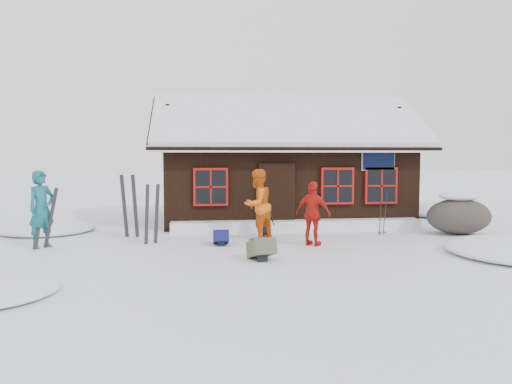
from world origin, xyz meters
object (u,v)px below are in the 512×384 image
skier_orange_left (258,205)px  backpack_olive (261,252)px  skier_orange_right (313,214)px  skier_crouched (266,219)px  ski_poles (383,214)px  ski_pair_left (45,219)px  skier_teal (42,209)px  backpack_blue (221,240)px  boulder (459,215)px

skier_orange_left → backpack_olive: skier_orange_left is taller
skier_orange_right → backpack_olive: (-1.53, -1.57, -0.64)m
skier_crouched → ski_poles: 3.38m
skier_crouched → ski_pair_left: bearing=176.7°
skier_teal → ski_poles: bearing=-45.3°
backpack_blue → boulder: bearing=9.1°
backpack_blue → skier_crouched: bearing=44.3°
boulder → skier_orange_right: bearing=-163.9°
boulder → ski_pair_left: ski_pair_left is taller
skier_teal → ski_pair_left: size_ratio=1.24×
skier_orange_left → skier_crouched: skier_orange_left is taller
boulder → backpack_olive: size_ratio=2.90×
ski_pair_left → skier_crouched: bearing=-17.3°
ski_pair_left → backpack_olive: ski_pair_left is taller
boulder → skier_orange_left: bearing=-177.1°
skier_orange_left → skier_crouched: bearing=-160.0°
skier_orange_left → skier_crouched: (0.31, 0.57, -0.48)m
skier_teal → skier_orange_right: (6.74, -0.52, -0.14)m
skier_teal → backpack_blue: 4.50m
skier_crouched → boulder: 5.65m
skier_teal → ski_pair_left: (0.10, -0.05, -0.23)m
ski_poles → backpack_blue: bearing=-167.0°
backpack_blue → backpack_olive: size_ratio=0.80×
ski_pair_left → backpack_blue: bearing=-30.2°
skier_orange_right → backpack_olive: skier_orange_right is taller
skier_orange_left → boulder: (5.95, 0.30, -0.40)m
boulder → skier_crouched: bearing=177.2°
skier_orange_right → skier_crouched: size_ratio=1.72×
skier_crouched → backpack_blue: size_ratio=1.83×
skier_orange_right → skier_crouched: skier_orange_right is taller
ski_poles → ski_pair_left: bearing=-173.9°
skier_orange_left → boulder: bearing=141.5°
ski_pair_left → backpack_olive: 5.54m
skier_orange_left → ski_poles: skier_orange_left is taller
skier_teal → skier_orange_left: size_ratio=1.00×
skier_orange_right → backpack_olive: bearing=85.8°
skier_crouched → boulder: size_ratio=0.51×
skier_orange_left → backpack_olive: 2.74m
boulder → ski_pair_left: bearing=-175.6°
backpack_olive → boulder: bearing=12.7°
boulder → ski_pair_left: 11.34m
skier_orange_left → ski_pair_left: bearing=-35.3°
skier_orange_left → backpack_olive: (-0.24, -2.62, -0.79)m
skier_orange_left → ski_poles: 3.72m
skier_teal → backpack_blue: size_ratio=3.69×
skier_orange_right → boulder: bearing=-123.9°
skier_orange_left → skier_orange_right: size_ratio=1.17×
ski_poles → skier_orange_right: bearing=-149.0°
skier_crouched → ski_pair_left: 5.79m
skier_orange_left → skier_orange_right: 1.67m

